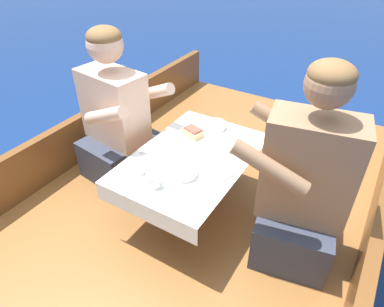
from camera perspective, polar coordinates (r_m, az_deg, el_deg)
The scene contains 19 objects.
ground_plane at distance 2.25m, azimuth -0.53°, elevation -14.29°, with size 60.00×60.00×0.00m, color navy.
boat_deck at distance 2.16m, azimuth -0.55°, elevation -12.02°, with size 1.95×3.34×0.26m, color brown.
gunwale_port at distance 2.48m, azimuth -19.43°, elevation 1.72°, with size 0.06×3.34×0.32m, color brown.
gunwale_starboard at distance 1.80m, azimuth 27.07°, elevation -16.03°, with size 0.06×3.34×0.32m, color brown.
cockpit_table at distance 1.87m, azimuth 0.00°, elevation -1.46°, with size 0.58×0.86×0.37m.
person_port at distance 2.19m, azimuth -12.45°, elevation 5.31°, with size 0.56×0.49×0.96m.
person_starboard at distance 1.68m, azimuth 17.96°, elevation -5.42°, with size 0.57×0.52×1.02m.
plate_sandwich at distance 2.01m, azimuth 0.18°, elevation 2.94°, with size 0.20×0.20×0.01m.
plate_bread at distance 1.76m, azimuth 4.30°, elevation -2.33°, with size 0.19×0.19×0.01m.
sandwich at distance 1.99m, azimuth 0.19°, elevation 3.61°, with size 0.13×0.10×0.05m.
bowl_port_near at distance 1.92m, azimuth 5.73°, elevation 1.75°, with size 0.14×0.14×0.04m.
bowl_starboard_near at distance 2.08m, azimuth 4.02°, elevation 4.77°, with size 0.12×0.12×0.04m.
bowl_center_far at distance 1.70m, azimuth -1.40°, elevation -2.96°, with size 0.14×0.14×0.04m.
coffee_cup_port at distance 1.74m, azimuth -8.67°, elevation -2.10°, with size 0.10×0.07×0.07m.
coffee_cup_starboard at distance 1.64m, azimuth -6.30°, elevation -4.42°, with size 0.10×0.07×0.06m.
utensil_fork_starboard at distance 1.83m, azimuth 8.38°, elevation -1.02°, with size 0.15×0.11×0.00m.
utensil_spoon_center at distance 1.84m, azimuth -5.60°, elevation -0.68°, with size 0.10×0.15×0.01m.
utensil_knife_starboard at distance 1.88m, azimuth -6.23°, elevation 0.17°, with size 0.15×0.11×0.00m.
utensil_knife_port at distance 1.67m, azimuth -9.70°, elevation -5.27°, with size 0.03×0.17×0.00m.
Camera 1 is at (0.78, -1.24, 1.72)m, focal length 32.00 mm.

